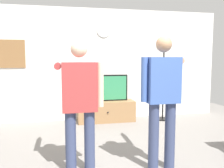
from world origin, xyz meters
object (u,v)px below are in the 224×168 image
wall_clock (104,30)px  floor_lamp (164,62)px  tv_stand (106,111)px  framed_picture (10,54)px  person_standing_nearer_lamp (80,99)px  television (106,88)px  person_standing_nearer_couch (162,94)px

wall_clock → floor_lamp: (1.39, -0.42, -0.76)m
tv_stand → framed_picture: 2.56m
wall_clock → framed_picture: wall_clock is taller
framed_picture → floor_lamp: bearing=-6.8°
person_standing_nearer_lamp → floor_lamp: bearing=46.7°
television → framed_picture: framed_picture is taller
floor_lamp → person_standing_nearer_lamp: (-2.20, -2.34, -0.44)m
television → person_standing_nearer_lamp: bearing=-107.9°
wall_clock → person_standing_nearer_lamp: wall_clock is taller
framed_picture → person_standing_nearer_couch: size_ratio=0.36×
framed_picture → person_standing_nearer_lamp: 3.13m
tv_stand → framed_picture: (-2.15, 0.30, 1.36)m
tv_stand → television: bearing=90.0°
tv_stand → television: television is taller
tv_stand → wall_clock: 1.96m
framed_picture → television: bearing=-6.6°
television → person_standing_nearer_lamp: person_standing_nearer_lamp is taller
television → floor_lamp: (1.39, -0.17, 0.62)m
floor_lamp → tv_stand: bearing=174.8°
television → wall_clock: wall_clock is taller
floor_lamp → person_standing_nearer_lamp: 3.24m
floor_lamp → person_standing_nearer_couch: 2.73m
tv_stand → person_standing_nearer_lamp: (-0.81, -2.46, 0.74)m
framed_picture → floor_lamp: floor_lamp is taller
person_standing_nearer_lamp → framed_picture: bearing=115.9°
television → person_standing_nearer_couch: size_ratio=0.59×
television → tv_stand: bearing=-90.0°
television → wall_clock: size_ratio=3.10×
television → person_standing_nearer_lamp: (-0.81, -2.51, 0.18)m
wall_clock → floor_lamp: 1.64m
wall_clock → floor_lamp: size_ratio=0.17×
tv_stand → person_standing_nearer_lamp: person_standing_nearer_lamp is taller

